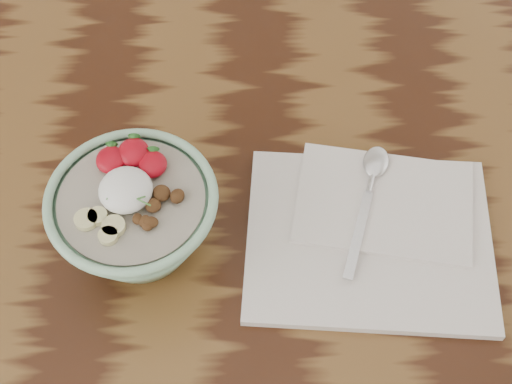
# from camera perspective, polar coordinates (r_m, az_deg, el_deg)

# --- Properties ---
(table) EXTENTS (1.60, 0.90, 0.75)m
(table) POSITION_cam_1_polar(r_m,az_deg,el_deg) (0.94, -12.38, -5.99)
(table) COLOR #351A0D
(table) RESTS_ON ground
(breakfast_bowl) EXTENTS (0.18, 0.18, 0.13)m
(breakfast_bowl) POSITION_cam_1_polar(r_m,az_deg,el_deg) (0.79, -9.59, -1.93)
(breakfast_bowl) COLOR #93C6A1
(breakfast_bowl) RESTS_ON table
(napkin) EXTENTS (0.30, 0.26, 0.02)m
(napkin) POSITION_cam_1_polar(r_m,az_deg,el_deg) (0.84, 9.27, -3.10)
(napkin) COLOR white
(napkin) RESTS_ON table
(spoon) EXTENTS (0.08, 0.19, 0.01)m
(spoon) POSITION_cam_1_polar(r_m,az_deg,el_deg) (0.87, 9.24, 1.02)
(spoon) COLOR silver
(spoon) RESTS_ON napkin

